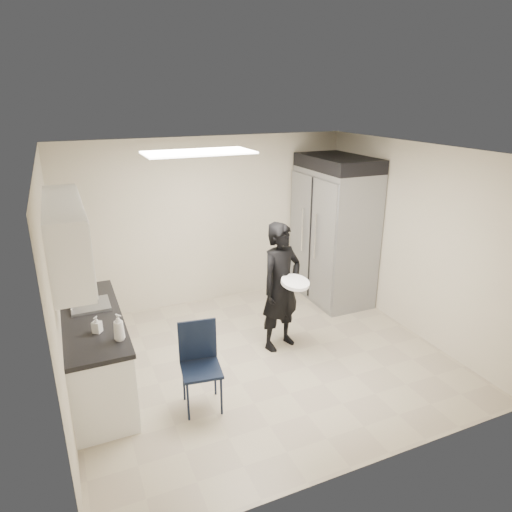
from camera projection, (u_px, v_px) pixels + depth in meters
name	position (u px, v px, depth m)	size (l,w,h in m)	color
floor	(262.00, 359.00, 5.81)	(4.50, 4.50, 0.00)	tan
ceiling	(262.00, 151.00, 4.93)	(4.50, 4.50, 0.00)	silver
back_wall	(209.00, 222.00, 7.10)	(4.50, 4.50, 0.00)	beige
left_wall	(56.00, 295.00, 4.53)	(4.00, 4.00, 0.00)	beige
right_wall	(412.00, 240.00, 6.22)	(4.00, 4.00, 0.00)	beige
ceiling_panel	(199.00, 152.00, 5.06)	(1.20, 0.60, 0.02)	white
lower_counter	(96.00, 355.00, 5.10)	(0.60, 1.90, 0.86)	silver
countertop	(91.00, 318.00, 4.95)	(0.64, 1.95, 0.05)	black
sink	(91.00, 310.00, 5.18)	(0.42, 0.40, 0.14)	gray
faucet	(70.00, 301.00, 5.05)	(0.02, 0.02, 0.24)	silver
upper_cabinets	(66.00, 237.00, 4.59)	(0.35, 1.80, 0.75)	silver
towel_dispenser	(59.00, 228.00, 5.62)	(0.22, 0.30, 0.35)	black
notice_sticker_left	(57.00, 298.00, 4.64)	(0.00, 0.12, 0.07)	yellow
notice_sticker_right	(57.00, 294.00, 4.83)	(0.00, 0.12, 0.07)	yellow
commercial_fridge	(334.00, 236.00, 7.25)	(0.80, 1.35, 2.10)	gray
fridge_compressor	(338.00, 163.00, 6.86)	(0.80, 1.35, 0.20)	black
folding_chair	(201.00, 370.00, 4.77)	(0.41, 0.41, 0.92)	black
man_tuxedo	(281.00, 287.00, 5.84)	(0.62, 0.42, 1.70)	black
bucket_lid	(295.00, 283.00, 5.61)	(0.36, 0.36, 0.04)	white
soap_bottle_a	(119.00, 327.00, 4.43)	(0.11, 0.11, 0.28)	silver
soap_bottle_b	(97.00, 324.00, 4.58)	(0.08, 0.08, 0.18)	#B1B0BC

